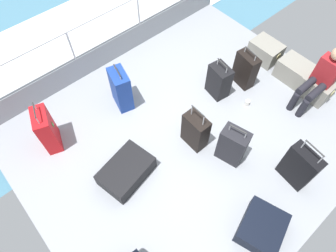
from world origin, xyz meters
TOP-DOWN VIEW (x-y plane):
  - ground_plane at (0.00, 0.00)m, footprint 4.40×5.20m
  - gunwale_port at (-2.17, 0.00)m, footprint 0.06×5.20m
  - railing_port at (-2.17, 0.00)m, footprint 0.04×4.20m
  - sea_wake at (-3.60, 0.00)m, footprint 12.00×12.00m
  - cargo_crate_0 at (-0.30, 2.17)m, footprint 0.58×0.41m
  - cargo_crate_1 at (0.38, 2.16)m, footprint 0.65×0.42m
  - cargo_crate_2 at (0.85, 2.12)m, footprint 0.52×0.42m
  - passenger_seated at (0.85, 1.94)m, footprint 0.34×0.66m
  - suitcase_0 at (-0.30, 0.89)m, footprint 0.40×0.31m
  - suitcase_1 at (-0.07, -1.23)m, footprint 0.65×0.84m
  - suitcase_2 at (1.71, -0.39)m, footprint 0.67×0.73m
  - suitcase_3 at (0.16, -0.10)m, footprint 0.39×0.24m
  - suitcase_4 at (-1.18, -0.47)m, footprint 0.46×0.34m
  - suitcase_5 at (0.69, 0.13)m, footprint 0.44×0.34m
  - suitcase_6 at (-1.27, -1.75)m, footprint 0.47×0.34m
  - suitcase_7 at (1.52, 0.55)m, footprint 0.46×0.24m
  - suitcase_8 at (-0.17, 1.40)m, footprint 0.43×0.26m
  - paper_cup at (0.23, 1.09)m, footprint 0.08×0.08m

SIDE VIEW (x-z plane):
  - sea_wake at x=-3.60m, z-range -0.35..-0.33m
  - ground_plane at x=0.00m, z-range -0.06..0.00m
  - paper_cup at x=0.23m, z-range 0.00..0.10m
  - suitcase_1 at x=-0.07m, z-range 0.00..0.27m
  - suitcase_2 at x=1.71m, z-range 0.00..0.27m
  - cargo_crate_0 at x=-0.30m, z-range 0.00..0.36m
  - cargo_crate_1 at x=0.38m, z-range 0.00..0.36m
  - cargo_crate_2 at x=0.85m, z-range 0.00..0.38m
  - gunwale_port at x=-2.17m, z-range 0.00..0.45m
  - suitcase_0 at x=-0.30m, z-range -0.06..0.66m
  - suitcase_3 at x=0.16m, z-range -0.10..0.72m
  - suitcase_8 at x=-0.17m, z-range -0.05..0.69m
  - suitcase_5 at x=0.69m, z-range -0.06..0.71m
  - suitcase_7 at x=1.52m, z-range -0.09..0.79m
  - suitcase_4 at x=-1.18m, z-range -0.05..0.76m
  - suitcase_6 at x=-1.27m, z-range -0.07..0.79m
  - passenger_seated at x=0.85m, z-range 0.03..1.11m
  - railing_port at x=-2.17m, z-range 0.27..1.29m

